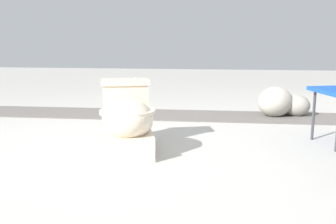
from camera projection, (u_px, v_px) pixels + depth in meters
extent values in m
plane|color=#A8A59E|center=(90.00, 152.00, 2.87)|extent=(14.00, 14.00, 0.00)
cube|color=#605B56|center=(176.00, 115.00, 4.15)|extent=(0.56, 8.00, 0.01)
cube|color=beige|center=(127.00, 140.00, 2.88)|extent=(0.67, 0.48, 0.17)
ellipsoid|color=beige|center=(128.00, 119.00, 2.75)|extent=(0.52, 0.46, 0.28)
cylinder|color=beige|center=(127.00, 111.00, 2.74)|extent=(0.48, 0.48, 0.03)
cube|color=beige|center=(126.00, 103.00, 3.04)|extent=(0.26, 0.38, 0.30)
cube|color=beige|center=(125.00, 82.00, 3.01)|extent=(0.29, 0.40, 0.04)
cylinder|color=silver|center=(135.00, 79.00, 3.01)|extent=(0.02, 0.02, 0.01)
cylinder|color=#38383D|center=(313.00, 115.00, 3.17)|extent=(0.02, 0.02, 0.40)
ellipsoid|color=gray|center=(296.00, 105.00, 4.10)|extent=(0.33, 0.35, 0.23)
ellipsoid|color=#ADA899|center=(275.00, 102.00, 4.08)|extent=(0.51, 0.51, 0.31)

